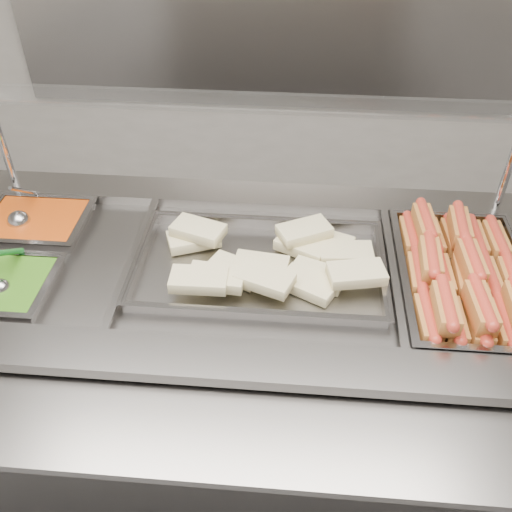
# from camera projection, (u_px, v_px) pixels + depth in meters

# --- Properties ---
(back_panel) EXTENTS (3.00, 0.04, 1.20)m
(back_panel) POSITION_uv_depth(u_px,v_px,m) (271.00, 4.00, 3.18)
(back_panel) COLOR gray
(back_panel) RESTS_ON ground
(steam_counter) EXTENTS (2.09, 0.93, 1.00)m
(steam_counter) POSITION_uv_depth(u_px,v_px,m) (241.00, 365.00, 2.09)
(steam_counter) COLOR slate
(steam_counter) RESTS_ON ground
(tray_rail) EXTENTS (2.00, 0.42, 0.06)m
(tray_rail) POSITION_uv_depth(u_px,v_px,m) (213.00, 430.00, 1.37)
(tray_rail) COLOR gray
(tray_rail) RESTS_ON steam_counter
(sneeze_guard) EXTENTS (1.83, 0.33, 0.49)m
(sneeze_guard) POSITION_uv_depth(u_px,v_px,m) (244.00, 106.00, 1.70)
(sneeze_guard) COLOR silver
(sneeze_guard) RESTS_ON steam_counter
(pan_hotdogs) EXTENTS (0.38, 0.61, 0.11)m
(pan_hotdogs) POSITION_uv_depth(u_px,v_px,m) (462.00, 285.00, 1.76)
(pan_hotdogs) COLOR gray
(pan_hotdogs) RESTS_ON steam_counter
(pan_wraps) EXTENTS (0.76, 0.45, 0.08)m
(pan_wraps) POSITION_uv_depth(u_px,v_px,m) (260.00, 270.00, 1.79)
(pan_wraps) COLOR gray
(pan_wraps) RESTS_ON steam_counter
(pan_beans) EXTENTS (0.33, 0.27, 0.11)m
(pan_beans) POSITION_uv_depth(u_px,v_px,m) (38.00, 230.00, 1.97)
(pan_beans) COLOR gray
(pan_beans) RESTS_ON steam_counter
(hotdogs_in_buns) EXTENTS (0.34, 0.58, 0.13)m
(hotdogs_in_buns) POSITION_uv_depth(u_px,v_px,m) (464.00, 274.00, 1.72)
(hotdogs_in_buns) COLOR #9C5220
(hotdogs_in_buns) RESTS_ON pan_hotdogs
(tortilla_wraps) EXTENTS (0.70, 0.39, 0.08)m
(tortilla_wraps) POSITION_uv_depth(u_px,v_px,m) (274.00, 260.00, 1.76)
(tortilla_wraps) COLOR beige
(tortilla_wraps) RESTS_ON pan_wraps
(ladle) EXTENTS (0.08, 0.21, 0.17)m
(ladle) POSITION_uv_depth(u_px,v_px,m) (20.00, 220.00, 1.93)
(ladle) COLOR #ACACB1
(ladle) RESTS_ON pan_beans
(serving_spoon) EXTENTS (0.06, 0.20, 0.16)m
(serving_spoon) POSITION_uv_depth(u_px,v_px,m) (2.00, 282.00, 1.68)
(serving_spoon) COLOR #ACACB1
(serving_spoon) RESTS_ON pan_peas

